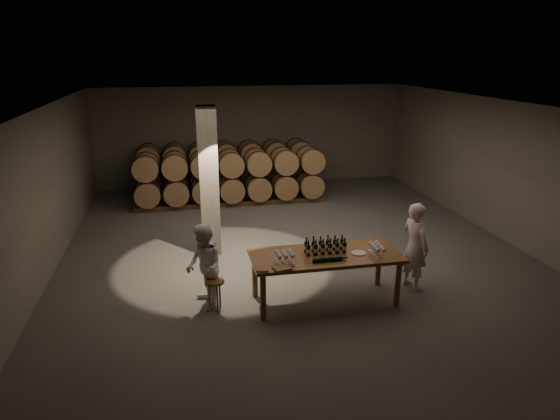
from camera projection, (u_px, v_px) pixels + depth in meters
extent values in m
plane|color=#575552|center=(293.00, 249.00, 11.23)|extent=(12.00, 12.00, 0.00)
plane|color=#605E59|center=(294.00, 105.00, 10.25)|extent=(12.00, 12.00, 0.00)
plane|color=slate|center=(252.00, 136.00, 16.34)|extent=(10.00, 0.00, 10.00)
plane|color=slate|center=(425.00, 320.00, 5.14)|extent=(10.00, 0.00, 10.00)
plane|color=slate|center=(45.00, 193.00, 9.78)|extent=(0.00, 12.00, 12.00)
plane|color=slate|center=(501.00, 169.00, 11.70)|extent=(0.00, 12.00, 12.00)
cube|color=slate|center=(209.00, 182.00, 10.58)|extent=(0.40, 0.40, 3.20)
cylinder|color=brown|center=(263.00, 297.00, 8.14)|extent=(0.10, 0.10, 0.84)
cylinder|color=brown|center=(398.00, 284.00, 8.59)|extent=(0.10, 0.10, 0.84)
cylinder|color=brown|center=(255.00, 275.00, 8.94)|extent=(0.10, 0.10, 0.84)
cylinder|color=brown|center=(379.00, 264.00, 9.40)|extent=(0.10, 0.10, 0.84)
cube|color=brown|center=(326.00, 256.00, 8.63)|extent=(2.60, 1.10, 0.06)
cube|color=brown|center=(228.00, 192.00, 15.60)|extent=(5.48, 0.10, 0.12)
cube|color=brown|center=(226.00, 187.00, 16.16)|extent=(5.48, 0.10, 0.12)
cylinder|color=#936842|center=(150.00, 180.00, 15.30)|extent=(0.70, 0.95, 0.70)
cylinder|color=black|center=(150.00, 182.00, 15.06)|extent=(0.73, 0.04, 0.73)
cylinder|color=black|center=(150.00, 178.00, 15.55)|extent=(0.73, 0.04, 0.73)
cylinder|color=#936842|center=(176.00, 179.00, 15.45)|extent=(0.70, 0.95, 0.70)
cylinder|color=black|center=(176.00, 181.00, 15.21)|extent=(0.73, 0.04, 0.73)
cylinder|color=black|center=(176.00, 177.00, 15.69)|extent=(0.73, 0.04, 0.73)
cylinder|color=#936842|center=(201.00, 178.00, 15.60)|extent=(0.70, 0.95, 0.70)
cylinder|color=black|center=(202.00, 180.00, 15.36)|extent=(0.73, 0.04, 0.73)
cylinder|color=black|center=(201.00, 176.00, 15.84)|extent=(0.73, 0.04, 0.73)
cylinder|color=#936842|center=(226.00, 177.00, 15.75)|extent=(0.70, 0.95, 0.70)
cylinder|color=black|center=(227.00, 178.00, 15.51)|extent=(0.73, 0.04, 0.73)
cylinder|color=black|center=(225.00, 175.00, 15.99)|extent=(0.73, 0.04, 0.73)
cylinder|color=#936842|center=(251.00, 175.00, 15.90)|extent=(0.70, 0.95, 0.70)
cylinder|color=black|center=(252.00, 177.00, 15.66)|extent=(0.73, 0.04, 0.73)
cylinder|color=black|center=(249.00, 173.00, 16.14)|extent=(0.73, 0.04, 0.73)
cylinder|color=#936842|center=(275.00, 174.00, 16.05)|extent=(0.70, 0.95, 0.70)
cylinder|color=black|center=(276.00, 176.00, 15.81)|extent=(0.73, 0.04, 0.73)
cylinder|color=black|center=(273.00, 172.00, 16.29)|extent=(0.73, 0.04, 0.73)
cylinder|color=#936842|center=(298.00, 173.00, 16.20)|extent=(0.70, 0.95, 0.70)
cylinder|color=black|center=(300.00, 175.00, 15.96)|extent=(0.73, 0.04, 0.73)
cylinder|color=black|center=(296.00, 171.00, 16.44)|extent=(0.73, 0.04, 0.73)
cylinder|color=#936842|center=(148.00, 156.00, 15.08)|extent=(0.70, 0.95, 0.70)
cylinder|color=black|center=(148.00, 158.00, 14.83)|extent=(0.73, 0.04, 0.73)
cylinder|color=black|center=(149.00, 155.00, 15.32)|extent=(0.73, 0.04, 0.73)
cylinder|color=#936842|center=(174.00, 155.00, 15.23)|extent=(0.70, 0.95, 0.70)
cylinder|color=black|center=(174.00, 157.00, 14.98)|extent=(0.73, 0.04, 0.73)
cylinder|color=black|center=(174.00, 154.00, 15.47)|extent=(0.73, 0.04, 0.73)
cylinder|color=#936842|center=(200.00, 154.00, 15.38)|extent=(0.70, 0.95, 0.70)
cylinder|color=black|center=(201.00, 156.00, 15.13)|extent=(0.73, 0.04, 0.73)
cylinder|color=black|center=(200.00, 153.00, 15.62)|extent=(0.73, 0.04, 0.73)
cylinder|color=#936842|center=(225.00, 153.00, 15.53)|extent=(0.70, 0.95, 0.70)
cylinder|color=black|center=(226.00, 155.00, 15.28)|extent=(0.73, 0.04, 0.73)
cylinder|color=black|center=(225.00, 152.00, 15.77)|extent=(0.73, 0.04, 0.73)
cylinder|color=#936842|center=(250.00, 152.00, 15.68)|extent=(0.70, 0.95, 0.70)
cylinder|color=black|center=(251.00, 154.00, 15.43)|extent=(0.73, 0.04, 0.73)
cylinder|color=black|center=(249.00, 151.00, 15.92)|extent=(0.73, 0.04, 0.73)
cylinder|color=#936842|center=(275.00, 151.00, 15.83)|extent=(0.70, 0.95, 0.70)
cylinder|color=black|center=(276.00, 153.00, 15.58)|extent=(0.73, 0.04, 0.73)
cylinder|color=black|center=(273.00, 150.00, 16.07)|extent=(0.73, 0.04, 0.73)
cylinder|color=#936842|center=(298.00, 151.00, 15.98)|extent=(0.70, 0.95, 0.70)
cylinder|color=black|center=(300.00, 152.00, 15.73)|extent=(0.73, 0.04, 0.73)
cylinder|color=black|center=(297.00, 149.00, 16.22)|extent=(0.73, 0.04, 0.73)
cube|color=brown|center=(233.00, 204.00, 14.29)|extent=(5.48, 0.10, 0.12)
cube|color=brown|center=(230.00, 199.00, 14.85)|extent=(5.48, 0.10, 0.12)
cylinder|color=#936842|center=(148.00, 192.00, 14.00)|extent=(0.70, 0.95, 0.70)
cylinder|color=black|center=(148.00, 195.00, 13.75)|extent=(0.73, 0.04, 0.73)
cylinder|color=black|center=(148.00, 190.00, 14.24)|extent=(0.73, 0.04, 0.73)
cylinder|color=#936842|center=(176.00, 191.00, 14.15)|extent=(0.70, 0.95, 0.70)
cylinder|color=black|center=(176.00, 193.00, 13.90)|extent=(0.73, 0.04, 0.73)
cylinder|color=black|center=(176.00, 188.00, 14.39)|extent=(0.73, 0.04, 0.73)
cylinder|color=#936842|center=(204.00, 189.00, 14.30)|extent=(0.70, 0.95, 0.70)
cylinder|color=black|center=(205.00, 192.00, 14.05)|extent=(0.73, 0.04, 0.73)
cylinder|color=black|center=(203.00, 187.00, 14.54)|extent=(0.73, 0.04, 0.73)
cylinder|color=#936842|center=(231.00, 188.00, 14.45)|extent=(0.70, 0.95, 0.70)
cylinder|color=black|center=(232.00, 190.00, 14.20)|extent=(0.73, 0.04, 0.73)
cylinder|color=black|center=(230.00, 186.00, 14.69)|extent=(0.73, 0.04, 0.73)
cylinder|color=#936842|center=(258.00, 186.00, 14.60)|extent=(0.70, 0.95, 0.70)
cylinder|color=black|center=(259.00, 189.00, 14.35)|extent=(0.73, 0.04, 0.73)
cylinder|color=black|center=(256.00, 184.00, 14.84)|extent=(0.73, 0.04, 0.73)
cylinder|color=#936842|center=(284.00, 185.00, 14.75)|extent=(0.70, 0.95, 0.70)
cylinder|color=black|center=(286.00, 187.00, 14.50)|extent=(0.73, 0.04, 0.73)
cylinder|color=black|center=(282.00, 183.00, 14.99)|extent=(0.73, 0.04, 0.73)
cylinder|color=#936842|center=(309.00, 184.00, 14.90)|extent=(0.70, 0.95, 0.70)
cylinder|color=black|center=(311.00, 186.00, 14.65)|extent=(0.73, 0.04, 0.73)
cylinder|color=black|center=(307.00, 182.00, 15.14)|extent=(0.73, 0.04, 0.73)
cylinder|color=#936842|center=(146.00, 166.00, 13.77)|extent=(0.70, 0.95, 0.70)
cylinder|color=black|center=(145.00, 169.00, 13.53)|extent=(0.73, 0.04, 0.73)
cylinder|color=black|center=(146.00, 164.00, 14.01)|extent=(0.73, 0.04, 0.73)
cylinder|color=#936842|center=(175.00, 165.00, 13.92)|extent=(0.70, 0.95, 0.70)
cylinder|color=black|center=(175.00, 167.00, 13.68)|extent=(0.73, 0.04, 0.73)
cylinder|color=black|center=(175.00, 163.00, 14.16)|extent=(0.73, 0.04, 0.73)
cylinder|color=#936842|center=(203.00, 164.00, 14.07)|extent=(0.70, 0.95, 0.70)
cylinder|color=black|center=(203.00, 166.00, 13.83)|extent=(0.73, 0.04, 0.73)
cylinder|color=black|center=(202.00, 162.00, 14.31)|extent=(0.73, 0.04, 0.73)
cylinder|color=#936842|center=(230.00, 163.00, 14.22)|extent=(0.70, 0.95, 0.70)
cylinder|color=black|center=(231.00, 165.00, 13.98)|extent=(0.73, 0.04, 0.73)
cylinder|color=black|center=(229.00, 161.00, 14.46)|extent=(0.73, 0.04, 0.73)
cylinder|color=#936842|center=(257.00, 162.00, 14.37)|extent=(0.70, 0.95, 0.70)
cylinder|color=black|center=(259.00, 164.00, 14.13)|extent=(0.73, 0.04, 0.73)
cylinder|color=black|center=(256.00, 160.00, 14.61)|extent=(0.73, 0.04, 0.73)
cylinder|color=#936842|center=(284.00, 161.00, 14.52)|extent=(0.70, 0.95, 0.70)
cylinder|color=black|center=(286.00, 162.00, 14.28)|extent=(0.73, 0.04, 0.73)
cylinder|color=black|center=(282.00, 159.00, 14.76)|extent=(0.73, 0.04, 0.73)
cylinder|color=#936842|center=(310.00, 159.00, 14.67)|extent=(0.70, 0.95, 0.70)
cylinder|color=black|center=(312.00, 161.00, 14.43)|extent=(0.73, 0.04, 0.73)
cylinder|color=black|center=(307.00, 158.00, 14.91)|extent=(0.73, 0.04, 0.73)
cylinder|color=black|center=(308.00, 250.00, 8.53)|extent=(0.07, 0.07, 0.20)
cylinder|color=silver|center=(308.00, 251.00, 8.53)|extent=(0.07, 0.07, 0.06)
cylinder|color=black|center=(309.00, 243.00, 8.49)|extent=(0.03, 0.03, 0.08)
cylinder|color=gold|center=(309.00, 240.00, 8.47)|extent=(0.03, 0.03, 0.02)
cylinder|color=black|center=(306.00, 247.00, 8.67)|extent=(0.07, 0.07, 0.20)
cylinder|color=silver|center=(306.00, 248.00, 8.67)|extent=(0.07, 0.07, 0.06)
cylinder|color=black|center=(306.00, 239.00, 8.63)|extent=(0.03, 0.03, 0.08)
cylinder|color=maroon|center=(306.00, 237.00, 8.61)|extent=(0.03, 0.03, 0.02)
cylinder|color=black|center=(316.00, 250.00, 8.55)|extent=(0.07, 0.07, 0.20)
cylinder|color=silver|center=(316.00, 250.00, 8.56)|extent=(0.07, 0.07, 0.06)
cylinder|color=black|center=(316.00, 242.00, 8.51)|extent=(0.03, 0.03, 0.08)
cylinder|color=maroon|center=(316.00, 240.00, 8.50)|extent=(0.03, 0.03, 0.02)
cylinder|color=black|center=(313.00, 246.00, 8.69)|extent=(0.07, 0.07, 0.20)
cylinder|color=silver|center=(313.00, 247.00, 8.70)|extent=(0.07, 0.07, 0.06)
cylinder|color=black|center=(314.00, 239.00, 8.65)|extent=(0.03, 0.03, 0.08)
cylinder|color=gold|center=(314.00, 237.00, 8.64)|extent=(0.03, 0.03, 0.02)
cylinder|color=black|center=(323.00, 249.00, 8.58)|extent=(0.07, 0.07, 0.20)
cylinder|color=silver|center=(323.00, 250.00, 8.58)|extent=(0.07, 0.07, 0.06)
cylinder|color=black|center=(323.00, 241.00, 8.54)|extent=(0.03, 0.03, 0.08)
cylinder|color=gold|center=(323.00, 239.00, 8.52)|extent=(0.03, 0.03, 0.02)
cylinder|color=black|center=(321.00, 246.00, 8.72)|extent=(0.07, 0.07, 0.20)
cylinder|color=silver|center=(321.00, 246.00, 8.72)|extent=(0.07, 0.07, 0.06)
cylinder|color=black|center=(321.00, 238.00, 8.68)|extent=(0.03, 0.03, 0.08)
cylinder|color=maroon|center=(321.00, 236.00, 8.66)|extent=(0.03, 0.03, 0.02)
cylinder|color=black|center=(330.00, 249.00, 8.60)|extent=(0.07, 0.07, 0.20)
cylinder|color=silver|center=(330.00, 249.00, 8.61)|extent=(0.07, 0.07, 0.06)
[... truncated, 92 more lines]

